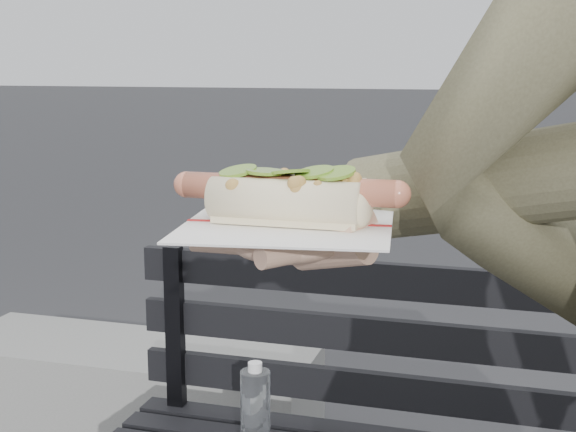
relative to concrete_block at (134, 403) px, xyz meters
name	(u,v)px	position (x,y,z in m)	size (l,w,h in m)	color
concrete_block	(134,403)	(0.00, 0.00, 0.00)	(1.20, 0.40, 0.40)	slate
held_hotdog	(522,181)	(1.19, -1.49, 1.00)	(0.64, 0.30, 0.20)	#4B4832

